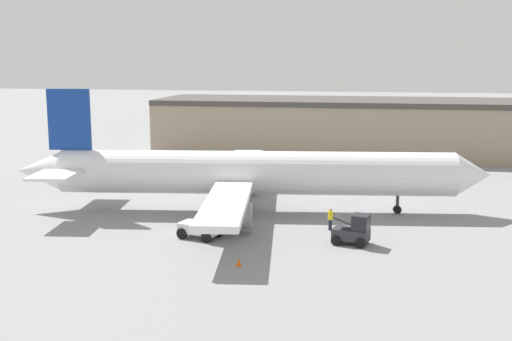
# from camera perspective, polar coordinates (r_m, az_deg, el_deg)

# --- Properties ---
(ground_plane) EXTENTS (400.00, 400.00, 0.00)m
(ground_plane) POSITION_cam_1_polar(r_m,az_deg,el_deg) (55.87, -0.00, -3.68)
(ground_plane) COLOR gray
(terminal_building) EXTENTS (62.43, 14.80, 7.60)m
(terminal_building) POSITION_cam_1_polar(r_m,az_deg,el_deg) (89.60, 11.44, 3.78)
(terminal_building) COLOR gray
(terminal_building) RESTS_ON ground_plane
(airplane) EXTENTS (41.01, 32.93, 10.59)m
(airplane) POSITION_cam_1_polar(r_m,az_deg,el_deg) (55.23, -0.94, -0.27)
(airplane) COLOR white
(airplane) RESTS_ON ground_plane
(ground_crew_worker) EXTENTS (0.39, 0.39, 1.76)m
(ground_crew_worker) POSITION_cam_1_polar(r_m,az_deg,el_deg) (50.14, 6.63, -4.25)
(ground_crew_worker) COLOR #1E2338
(ground_crew_worker) RESTS_ON ground_plane
(baggage_tug) EXTENTS (3.38, 2.65, 2.20)m
(baggage_tug) POSITION_cam_1_polar(r_m,az_deg,el_deg) (47.67, -4.74, -4.87)
(baggage_tug) COLOR silver
(baggage_tug) RESTS_ON ground_plane
(belt_loader_truck) EXTENTS (2.81, 2.26, 2.23)m
(belt_loader_truck) POSITION_cam_1_polar(r_m,az_deg,el_deg) (46.60, 8.68, -5.28)
(belt_loader_truck) COLOR #2D2D33
(belt_loader_truck) RESTS_ON ground_plane
(safety_cone_near) EXTENTS (0.36, 0.36, 0.55)m
(safety_cone_near) POSITION_cam_1_polar(r_m,az_deg,el_deg) (41.60, -1.55, -8.14)
(safety_cone_near) COLOR #EF590F
(safety_cone_near) RESTS_ON ground_plane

